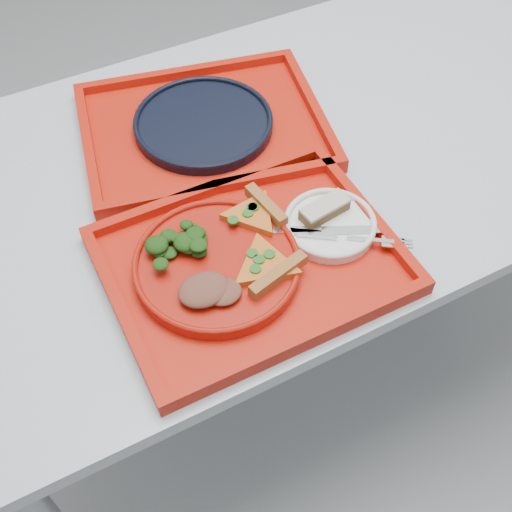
% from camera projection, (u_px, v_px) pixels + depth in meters
% --- Properties ---
extents(ground, '(10.00, 10.00, 0.00)m').
position_uv_depth(ground, '(305.00, 338.00, 1.81)').
color(ground, gray).
rests_on(ground, ground).
extents(table, '(1.60, 0.80, 0.75)m').
position_uv_depth(table, '(325.00, 163.00, 1.28)').
color(table, '#A7B0BB').
rests_on(table, ground).
extents(tray_main, '(0.45, 0.35, 0.01)m').
position_uv_depth(tray_main, '(251.00, 263.00, 1.02)').
color(tray_main, '#B91809').
rests_on(tray_main, table).
extents(tray_far, '(0.51, 0.44, 0.01)m').
position_uv_depth(tray_far, '(204.00, 130.00, 1.22)').
color(tray_far, '#B91809').
rests_on(tray_far, table).
extents(dinner_plate, '(0.26, 0.26, 0.02)m').
position_uv_depth(dinner_plate, '(217.00, 266.00, 1.00)').
color(dinner_plate, '#AA170B').
rests_on(dinner_plate, tray_main).
extents(side_plate, '(0.15, 0.15, 0.01)m').
position_uv_depth(side_plate, '(330.00, 226.00, 1.05)').
color(side_plate, white).
rests_on(side_plate, tray_main).
extents(navy_plate, '(0.26, 0.26, 0.02)m').
position_uv_depth(navy_plate, '(204.00, 124.00, 1.21)').
color(navy_plate, black).
rests_on(navy_plate, tray_far).
extents(pizza_slice_a, '(0.13, 0.14, 0.02)m').
position_uv_depth(pizza_slice_a, '(265.00, 263.00, 0.98)').
color(pizza_slice_a, gold).
rests_on(pizza_slice_a, dinner_plate).
extents(pizza_slice_b, '(0.12, 0.11, 0.02)m').
position_uv_depth(pizza_slice_b, '(253.00, 213.00, 1.04)').
color(pizza_slice_b, gold).
rests_on(pizza_slice_b, dinner_plate).
extents(salad_heap, '(0.09, 0.08, 0.04)m').
position_uv_depth(salad_heap, '(177.00, 242.00, 0.99)').
color(salad_heap, black).
rests_on(salad_heap, dinner_plate).
extents(meat_portion, '(0.08, 0.06, 0.02)m').
position_uv_depth(meat_portion, '(204.00, 290.00, 0.94)').
color(meat_portion, brown).
rests_on(meat_portion, dinner_plate).
extents(dessert_bar, '(0.09, 0.04, 0.02)m').
position_uv_depth(dessert_bar, '(325.00, 209.00, 1.05)').
color(dessert_bar, '#4B2F19').
rests_on(dessert_bar, side_plate).
extents(knife, '(0.17, 0.09, 0.01)m').
position_uv_depth(knife, '(330.00, 230.00, 1.03)').
color(knife, silver).
rests_on(knife, side_plate).
extents(fork, '(0.16, 0.12, 0.01)m').
position_uv_depth(fork, '(346.00, 237.00, 1.02)').
color(fork, silver).
rests_on(fork, side_plate).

